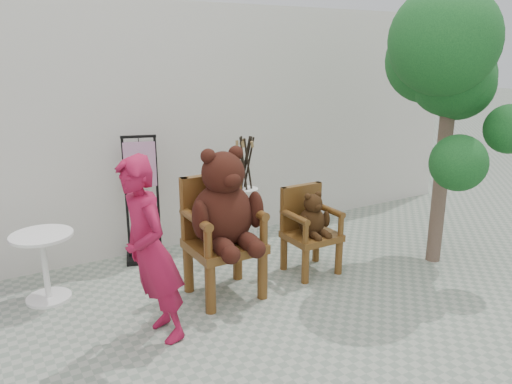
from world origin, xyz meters
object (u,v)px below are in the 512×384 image
person (150,252)px  stool_bucket (246,202)px  display_stand (143,214)px  cafe_table (44,259)px  chair_big (223,214)px  chair_small (310,223)px  tree (447,60)px

person → stool_bucket: 2.15m
display_stand → cafe_table: bearing=-141.1°
cafe_table → chair_big: bearing=-27.0°
chair_small → person: person is taller
chair_big → stool_bucket: (0.77, 0.90, -0.23)m
display_stand → stool_bucket: bearing=-0.5°
chair_big → cafe_table: size_ratio=2.19×
person → cafe_table: 1.48m
person → display_stand: bearing=158.7°
stool_bucket → person: bearing=-141.4°
chair_small → display_stand: 1.96m
person → stool_bucket: (1.68, 1.34, -0.18)m
cafe_table → display_stand: size_ratio=0.47×
stool_bucket → tree: bearing=-37.0°
tree → cafe_table: bearing=163.2°
cafe_table → chair_small: bearing=-16.2°
display_stand → tree: 3.84m
person → chair_small: bearing=97.9°
chair_small → chair_big: bearing=-178.5°
person → cafe_table: person is taller
display_stand → tree: size_ratio=0.47×
person → display_stand: 1.80m
chair_small → tree: bearing=-18.0°
chair_small → stool_bucket: bearing=110.9°
cafe_table → tree: 4.72m
chair_big → chair_small: bearing=1.5°
chair_small → person: 2.08m
display_stand → chair_big: bearing=-54.8°
person → chair_big: bearing=110.7°
display_stand → chair_small: bearing=-22.3°
person → cafe_table: size_ratio=2.33×
chair_big → chair_small: size_ratio=1.59×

